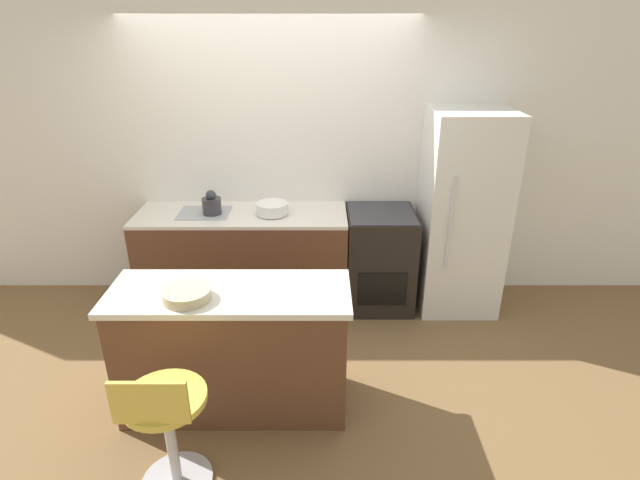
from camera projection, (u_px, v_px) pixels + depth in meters
ground_plane at (274, 321)px, 4.44m from camera, size 14.00×14.00×0.00m
wall_back at (275, 158)px, 4.53m from camera, size 8.00×0.06×2.60m
back_counter at (245, 259)px, 4.56m from camera, size 1.85×0.63×0.90m
kitchen_island at (235, 349)px, 3.31m from camera, size 1.53×0.57×0.90m
oven_range at (380, 259)px, 4.56m from camera, size 0.60×0.64×0.90m
refrigerator at (463, 214)px, 4.37m from camera, size 0.68×0.67×1.79m
stool_chair at (168, 426)px, 2.69m from camera, size 0.45×0.45×0.88m
kettle at (213, 204)px, 4.32m from camera, size 0.16×0.16×0.21m
mixing_bowl at (273, 208)px, 4.33m from camera, size 0.27×0.27×0.10m
fruit_bowl at (188, 294)px, 3.02m from camera, size 0.30×0.30×0.07m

